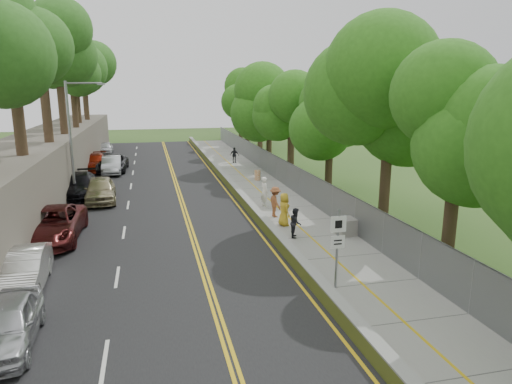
{
  "coord_description": "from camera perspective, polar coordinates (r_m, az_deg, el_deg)",
  "views": [
    {
      "loc": [
        -5.67,
        -18.14,
        7.55
      ],
      "look_at": [
        0.5,
        8.0,
        1.4
      ],
      "focal_mm": 32.0,
      "sensor_mm": 36.0,
      "label": 1
    }
  ],
  "objects": [
    {
      "name": "ground",
      "position": [
        20.45,
        3.83,
        -8.8
      ],
      "size": [
        140.0,
        140.0,
        0.0
      ],
      "primitive_type": "plane",
      "color": "#33511E",
      "rests_on": "ground"
    },
    {
      "name": "road",
      "position": [
        33.99,
        -12.49,
        -0.21
      ],
      "size": [
        11.2,
        66.0,
        0.04
      ],
      "primitive_type": "cube",
      "color": "black",
      "rests_on": "ground"
    },
    {
      "name": "sidewalk",
      "position": [
        34.97,
        0.64,
        0.47
      ],
      "size": [
        4.2,
        66.0,
        0.05
      ],
      "primitive_type": "cube",
      "color": "gray",
      "rests_on": "ground"
    },
    {
      "name": "jersey_barrier",
      "position": [
        34.44,
        -3.08,
        0.72
      ],
      "size": [
        0.42,
        66.0,
        0.6
      ],
      "primitive_type": "cube",
      "color": "#BFDC3A",
      "rests_on": "ground"
    },
    {
      "name": "rock_embankment",
      "position": [
        34.51,
        -26.22,
        2.31
      ],
      "size": [
        5.0,
        66.0,
        4.0
      ],
      "primitive_type": "cube",
      "color": "#595147",
      "rests_on": "ground"
    },
    {
      "name": "chainlink_fence",
      "position": [
        35.33,
        3.95,
        2.18
      ],
      "size": [
        0.04,
        66.0,
        2.0
      ],
      "primitive_type": "cube",
      "color": "slate",
      "rests_on": "ground"
    },
    {
      "name": "trees_embankment",
      "position": [
        34.07,
        -26.84,
        16.54
      ],
      "size": [
        6.4,
        66.0,
        13.0
      ],
      "primitive_type": null,
      "color": "#367523",
      "rests_on": "rock_embankment"
    },
    {
      "name": "trees_fenceside",
      "position": [
        35.49,
        7.81,
        11.89
      ],
      "size": [
        7.0,
        66.0,
        14.0
      ],
      "primitive_type": null,
      "color": "#367D1D",
      "rests_on": "ground"
    },
    {
      "name": "streetlight",
      "position": [
        32.63,
        -21.83,
        6.86
      ],
      "size": [
        2.52,
        0.22,
        8.0
      ],
      "color": "gray",
      "rests_on": "ground"
    },
    {
      "name": "signpost",
      "position": [
        17.47,
        10.16,
        -5.97
      ],
      "size": [
        0.62,
        0.09,
        3.1
      ],
      "color": "gray",
      "rests_on": "sidewalk"
    },
    {
      "name": "construction_barrel",
      "position": [
        37.9,
        0.18,
        2.12
      ],
      "size": [
        0.5,
        0.5,
        0.83
      ],
      "primitive_type": "cylinder",
      "color": "#C95800",
      "rests_on": "sidewalk"
    },
    {
      "name": "concrete_block",
      "position": [
        24.42,
        11.48,
        -4.2
      ],
      "size": [
        1.4,
        1.12,
        0.85
      ],
      "primitive_type": "cube",
      "rotation": [
        0.0,
        0.0,
        0.13
      ],
      "color": "slate",
      "rests_on": "sidewalk"
    },
    {
      "name": "car_0",
      "position": [
        15.8,
        -28.74,
        -14.3
      ],
      "size": [
        1.86,
        4.23,
        1.42
      ],
      "primitive_type": "imported",
      "rotation": [
        0.0,
        0.0,
        0.05
      ],
      "color": "#B9BABF",
      "rests_on": "road"
    },
    {
      "name": "car_1",
      "position": [
        19.51,
        -27.32,
        -8.81
      ],
      "size": [
        1.88,
        4.78,
        1.55
      ],
      "primitive_type": "imported",
      "rotation": [
        0.0,
        0.0,
        0.05
      ],
      "color": "beige",
      "rests_on": "road"
    },
    {
      "name": "car_2",
      "position": [
        25.03,
        -24.16,
        -3.76
      ],
      "size": [
        2.86,
        5.98,
        1.65
      ],
      "primitive_type": "imported",
      "rotation": [
        0.0,
        0.0,
        -0.02
      ],
      "color": "#541A1A",
      "rests_on": "road"
    },
    {
      "name": "car_3",
      "position": [
        34.16,
        -21.3,
        0.72
      ],
      "size": [
        2.37,
        5.72,
        1.65
      ],
      "primitive_type": "imported",
      "rotation": [
        0.0,
        0.0,
        0.01
      ],
      "color": "black",
      "rests_on": "road"
    },
    {
      "name": "car_4",
      "position": [
        32.37,
        -18.88,
        0.28
      ],
      "size": [
        2.28,
        4.99,
        1.66
      ],
      "primitive_type": "imported",
      "rotation": [
        0.0,
        0.0,
        0.07
      ],
      "color": "tan",
      "rests_on": "road"
    },
    {
      "name": "car_5",
      "position": [
        42.83,
        -17.59,
        3.23
      ],
      "size": [
        1.81,
        4.71,
        1.53
      ],
      "primitive_type": "imported",
      "rotation": [
        0.0,
        0.0,
        0.04
      ],
      "color": "#A1A4A8",
      "rests_on": "road"
    },
    {
      "name": "car_6",
      "position": [
        43.9,
        -17.5,
        3.44
      ],
      "size": [
        2.73,
        5.51,
        1.5
      ],
      "primitive_type": "imported",
      "rotation": [
        0.0,
        0.0,
        -0.05
      ],
      "color": "black",
      "rests_on": "road"
    },
    {
      "name": "car_7",
      "position": [
        44.9,
        -19.46,
        3.5
      ],
      "size": [
        2.31,
        5.26,
        1.5
      ],
      "primitive_type": "imported",
      "rotation": [
        0.0,
        0.0,
        0.04
      ],
      "color": "maroon",
      "rests_on": "road"
    },
    {
      "name": "car_8",
      "position": [
        55.84,
        -18.32,
        5.24
      ],
      "size": [
        1.71,
        4.12,
        1.4
      ],
      "primitive_type": "imported",
      "rotation": [
        0.0,
        0.0,
        0.01
      ],
      "color": "silver",
      "rests_on": "road"
    },
    {
      "name": "painter_0",
      "position": [
        25.33,
        3.52,
        -2.18
      ],
      "size": [
        0.73,
        0.99,
        1.85
      ],
      "primitive_type": "imported",
      "rotation": [
        0.0,
        0.0,
        1.74
      ],
      "color": "gold",
      "rests_on": "sidewalk"
    },
    {
      "name": "painter_1",
      "position": [
        29.42,
        1.06,
        0.06
      ],
      "size": [
        0.61,
        0.79,
        1.93
      ],
      "primitive_type": "imported",
      "rotation": [
        0.0,
        0.0,
        1.8
      ],
      "color": "white",
      "rests_on": "sidewalk"
    },
    {
      "name": "painter_2",
      "position": [
        23.46,
        4.98,
        -3.84
      ],
      "size": [
        0.79,
        0.89,
        1.53
      ],
      "primitive_type": "imported",
      "rotation": [
        0.0,
        0.0,
        1.23
      ],
      "color": "black",
      "rests_on": "sidewalk"
    },
    {
      "name": "painter_3",
      "position": [
        27.01,
        2.42,
        -1.24
      ],
      "size": [
        0.83,
        1.26,
        1.82
      ],
      "primitive_type": "imported",
      "rotation": [
        0.0,
        0.0,
        1.71
      ],
      "color": "#9A5431",
      "rests_on": "sidewalk"
    },
    {
      "name": "person_far",
      "position": [
        46.75,
        -2.71,
        4.63
      ],
      "size": [
        1.0,
        0.74,
        1.58
      ],
      "primitive_type": "imported",
      "rotation": [
        0.0,
        0.0,
        2.71
      ],
      "color": "black",
      "rests_on": "sidewalk"
    }
  ]
}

